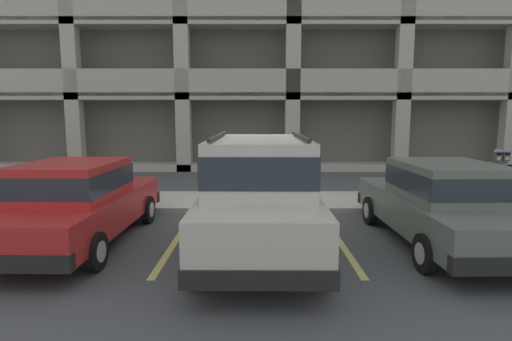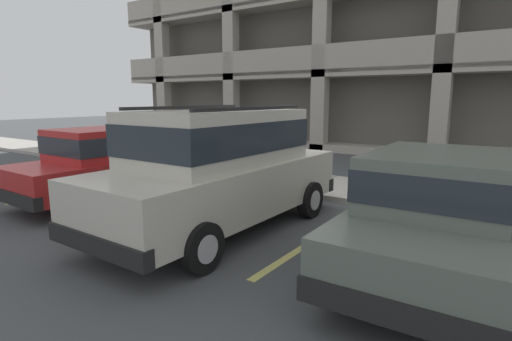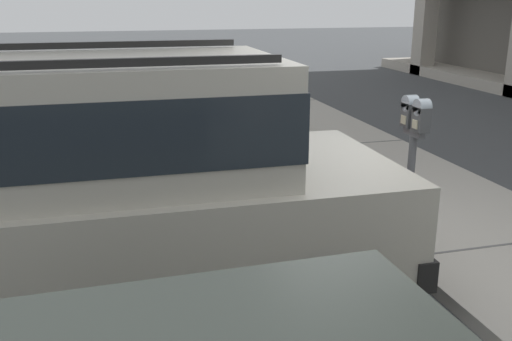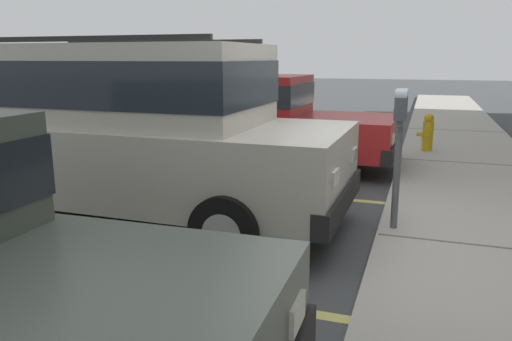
{
  "view_description": "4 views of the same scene",
  "coord_description": "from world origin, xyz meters",
  "px_view_note": "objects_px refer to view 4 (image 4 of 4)",
  "views": [
    {
      "loc": [
        -0.03,
        -9.26,
        2.35
      ],
      "look_at": [
        -0.02,
        -0.63,
        1.16
      ],
      "focal_mm": 28.0,
      "sensor_mm": 36.0,
      "label": 1
    },
    {
      "loc": [
        4.14,
        -7.44,
        2.16
      ],
      "look_at": [
        -0.25,
        -1.06,
        0.76
      ],
      "focal_mm": 28.0,
      "sensor_mm": 36.0,
      "label": 2
    },
    {
      "loc": [
        4.19,
        -2.33,
        2.38
      ],
      "look_at": [
        -0.39,
        -1.08,
        0.93
      ],
      "focal_mm": 40.0,
      "sensor_mm": 36.0,
      "label": 3
    },
    {
      "loc": [
        4.83,
        0.58,
        1.84
      ],
      "look_at": [
        0.21,
        -0.99,
        0.73
      ],
      "focal_mm": 35.0,
      "sensor_mm": 36.0,
      "label": 4
    }
  ],
  "objects_px": {
    "parking_meter_near": "(400,126)",
    "red_sedan": "(257,118)",
    "silver_suv": "(133,126)",
    "fire_hydrant": "(428,132)"
  },
  "relations": [
    {
      "from": "parking_meter_near",
      "to": "red_sedan",
      "type": "bearing_deg",
      "value": -140.24
    },
    {
      "from": "silver_suv",
      "to": "parking_meter_near",
      "type": "bearing_deg",
      "value": 95.96
    },
    {
      "from": "parking_meter_near",
      "to": "fire_hydrant",
      "type": "height_order",
      "value": "parking_meter_near"
    },
    {
      "from": "fire_hydrant",
      "to": "red_sedan",
      "type": "bearing_deg",
      "value": -58.58
    },
    {
      "from": "silver_suv",
      "to": "fire_hydrant",
      "type": "bearing_deg",
      "value": 148.2
    },
    {
      "from": "silver_suv",
      "to": "parking_meter_near",
      "type": "relative_size",
      "value": 3.38
    },
    {
      "from": "parking_meter_near",
      "to": "fire_hydrant",
      "type": "bearing_deg",
      "value": 176.4
    },
    {
      "from": "silver_suv",
      "to": "red_sedan",
      "type": "relative_size",
      "value": 1.06
    },
    {
      "from": "silver_suv",
      "to": "parking_meter_near",
      "type": "xyz_separation_m",
      "value": [
        -0.28,
        2.85,
        0.09
      ]
    },
    {
      "from": "red_sedan",
      "to": "fire_hydrant",
      "type": "xyz_separation_m",
      "value": [
        -1.71,
        2.8,
        -0.36
      ]
    }
  ]
}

